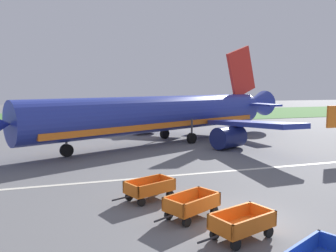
{
  "coord_description": "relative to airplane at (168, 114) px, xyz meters",
  "views": [
    {
      "loc": [
        -7.95,
        -13.03,
        6.01
      ],
      "look_at": [
        0.23,
        13.09,
        2.8
      ],
      "focal_mm": 36.19,
      "sensor_mm": 36.0,
      "label": 1
    }
  ],
  "objects": [
    {
      "name": "grass_strip",
      "position": [
        -2.82,
        33.53,
        -3.02
      ],
      "size": [
        220.0,
        28.0,
        0.06
      ],
      "primitive_type": "cube",
      "color": "#477A38",
      "rests_on": "ground"
    },
    {
      "name": "baggage_cart_far_end",
      "position": [
        -6.48,
        -17.52,
        -2.45
      ],
      "size": [
        3.57,
        2.24,
        1.07
      ],
      "color": "orange",
      "rests_on": "ground"
    },
    {
      "name": "baggage_cart_third_in_row",
      "position": [
        -4.14,
        -23.14,
        -2.45
      ],
      "size": [
        3.61,
        2.1,
        1.07
      ],
      "color": "orange",
      "rests_on": "ground"
    },
    {
      "name": "apron_stripe",
      "position": [
        -2.82,
        -13.31,
        -3.05
      ],
      "size": [
        120.0,
        0.36,
        0.01
      ],
      "primitive_type": "cube",
      "color": "silver",
      "rests_on": "ground"
    },
    {
      "name": "airplane",
      "position": [
        0.0,
        0.0,
        0.0
      ],
      "size": [
        35.73,
        29.28,
        11.34
      ],
      "color": "#28389E",
      "rests_on": "ground"
    },
    {
      "name": "baggage_cart_fourth_in_row",
      "position": [
        -5.24,
        -20.52,
        -2.45
      ],
      "size": [
        3.51,
        2.36,
        1.07
      ],
      "color": "orange",
      "rests_on": "ground"
    },
    {
      "name": "ground_plane",
      "position": [
        -2.82,
        -21.49,
        -3.05
      ],
      "size": [
        220.0,
        220.0,
        0.0
      ],
      "primitive_type": "plane",
      "color": "slate"
    }
  ]
}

